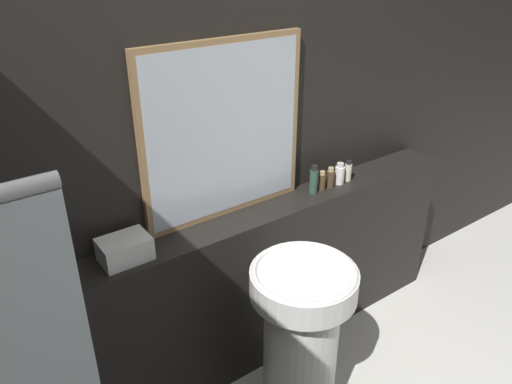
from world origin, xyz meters
The scene contains 10 objects.
wall_back centered at (0.00, 1.58, 1.25)m, with size 8.00×0.06×2.50m.
vanity_counter centered at (0.00, 1.45, 0.44)m, with size 2.78×0.21×0.88m.
pedestal_sink centered at (0.06, 1.00, 0.47)m, with size 0.45×0.45×0.85m.
mirror centered at (0.03, 1.53, 1.29)m, with size 0.81×0.03×0.81m.
towel_stack centered at (-0.51, 1.45, 0.93)m, with size 0.20×0.14×0.10m.
shampoo_bottle centered at (0.50, 1.45, 0.95)m, with size 0.04×0.04×0.15m.
conditioner_bottle centered at (0.56, 1.45, 0.93)m, with size 0.04×0.04×0.10m.
lotion_bottle centered at (0.62, 1.45, 0.93)m, with size 0.04×0.04×0.11m.
body_wash_bottle centered at (0.69, 1.45, 0.94)m, with size 0.05×0.05×0.12m.
hand_soap_bottle centered at (0.75, 1.45, 0.94)m, with size 0.04×0.04×0.12m.
Camera 1 is at (-1.07, -0.22, 2.05)m, focal length 35.00 mm.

